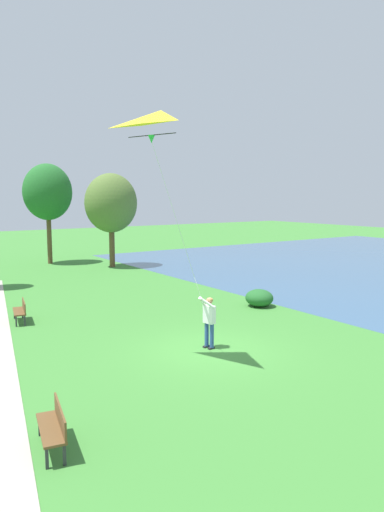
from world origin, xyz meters
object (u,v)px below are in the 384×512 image
Objects in this scene: person_kite_flyer at (209,318)px; park_bench_near_walkway at (54,425)px; park_bench_far_walkway at (21,310)px; tree_lakeside_near at (48,192)px; tree_treeline_center at (111,203)px; flying_kite at (160,130)px; lakeside_shrub at (259,298)px.

park_bench_near_walkway is (-6.30, -3.39, -0.54)m from person_kite_flyer.
tree_lakeside_near reaches higher than park_bench_far_walkway.
tree_lakeside_near is at bearing 127.58° from tree_treeline_center.
flying_kite is (-1.96, -0.25, 5.93)m from person_kite_flyer.
flying_kite is 9.96m from park_bench_far_walkway.
lakeside_shrub is (5.50, 3.57, -0.65)m from person_kite_flyer.
tree_lakeside_near is at bearing 85.45° from person_kite_flyer.
lakeside_shrub is at bearing 27.13° from flying_kite.
person_kite_flyer is 0.27× the size of tree_treeline_center.
flying_kite reaches higher than park_bench_near_walkway.
park_bench_far_walkway is at bearing 161.16° from lakeside_shrub.
tree_lakeside_near is (-3.21, 4.17, 0.79)m from tree_treeline_center.
lakeside_shrub is at bearing -18.84° from park_bench_far_walkway.
park_bench_near_walkway is at bearing -117.11° from tree_treeline_center.
flying_kite is 3.58× the size of park_bench_near_walkway.
tree_treeline_center is at bearing 74.97° from person_kite_flyer.
park_bench_near_walkway is 1.00× the size of park_bench_far_walkway.
tree_lakeside_near reaches higher than tree_treeline_center.
park_bench_far_walkway is at bearing 108.45° from flying_kite.
flying_kite reaches higher than lakeside_shrub.
tree_treeline_center is (5.04, 18.77, 3.52)m from person_kite_flyer.
park_bench_far_walkway is 1.17× the size of lakeside_shrub.
person_kite_flyer is at bearing -105.03° from tree_treeline_center.
flying_kite is 8.40m from park_bench_near_walkway.
park_bench_far_walkway is 10.41m from lakeside_shrub.
park_bench_near_walkway is at bearing -107.15° from tree_lakeside_near.
tree_lakeside_near is 20.33m from lakeside_shrub.
lakeside_shrub is (7.45, 3.82, -6.58)m from flying_kite.
park_bench_near_walkway is at bearing -100.70° from park_bench_far_walkway.
lakeside_shrub is (3.67, -19.37, -4.96)m from tree_lakeside_near.
flying_kite is at bearing 35.84° from park_bench_near_walkway.
person_kite_flyer is 23.42m from tree_lakeside_near.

